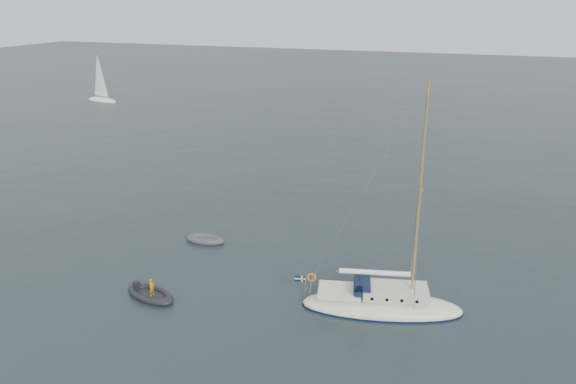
% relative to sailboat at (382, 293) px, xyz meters
% --- Properties ---
extents(ground, '(300.00, 300.00, 0.00)m').
position_rel_sailboat_xyz_m(ground, '(-3.38, 2.05, -0.98)').
color(ground, black).
rests_on(ground, ground).
extents(sailboat, '(9.13, 2.74, 13.00)m').
position_rel_sailboat_xyz_m(sailboat, '(0.00, 0.00, 0.00)').
color(sailboat, '#EBE6C9').
rests_on(sailboat, ground).
extents(dinghy, '(2.86, 1.29, 0.41)m').
position_rel_sailboat_xyz_m(dinghy, '(-13.31, 4.67, -0.80)').
color(dinghy, '#4C4C51').
rests_on(dinghy, ground).
extents(rib, '(3.37, 1.53, 1.22)m').
position_rel_sailboat_xyz_m(rib, '(-12.60, -3.20, -0.79)').
color(rib, black).
rests_on(rib, ground).
extents(distant_yacht_a, '(6.40, 3.42, 8.48)m').
position_rel_sailboat_xyz_m(distant_yacht_a, '(-55.79, 48.71, 2.64)').
color(distant_yacht_a, white).
rests_on(distant_yacht_a, ground).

